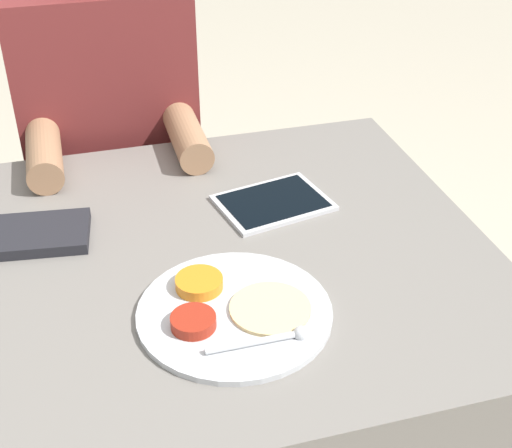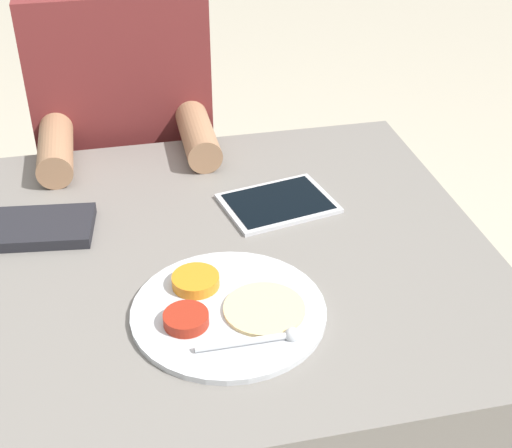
{
  "view_description": "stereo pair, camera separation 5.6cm",
  "coord_description": "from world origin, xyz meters",
  "px_view_note": "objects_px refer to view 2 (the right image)",
  "views": [
    {
      "loc": [
        -0.11,
        -0.96,
        1.42
      ],
      "look_at": [
        0.15,
        -0.03,
        0.78
      ],
      "focal_mm": 50.0,
      "sensor_mm": 36.0,
      "label": 1
    },
    {
      "loc": [
        -0.06,
        -0.97,
        1.42
      ],
      "look_at": [
        0.15,
        -0.03,
        0.78
      ],
      "focal_mm": 50.0,
      "sensor_mm": 36.0,
      "label": 2
    }
  ],
  "objects_px": {
    "thali_tray": "(226,310)",
    "person_diner": "(131,178)",
    "red_notebook": "(37,228)",
    "tablet_device": "(278,203)"
  },
  "relations": [
    {
      "from": "thali_tray",
      "to": "tablet_device",
      "type": "distance_m",
      "value": 0.32
    },
    {
      "from": "red_notebook",
      "to": "tablet_device",
      "type": "relative_size",
      "value": 0.93
    },
    {
      "from": "thali_tray",
      "to": "tablet_device",
      "type": "bearing_deg",
      "value": 62.21
    },
    {
      "from": "red_notebook",
      "to": "person_diner",
      "type": "xyz_separation_m",
      "value": [
        0.18,
        0.44,
        -0.17
      ]
    },
    {
      "from": "thali_tray",
      "to": "person_diner",
      "type": "height_order",
      "value": "person_diner"
    },
    {
      "from": "tablet_device",
      "to": "thali_tray",
      "type": "bearing_deg",
      "value": -117.79
    },
    {
      "from": "tablet_device",
      "to": "person_diner",
      "type": "bearing_deg",
      "value": 119.99
    },
    {
      "from": "thali_tray",
      "to": "person_diner",
      "type": "bearing_deg",
      "value": 98.46
    },
    {
      "from": "red_notebook",
      "to": "tablet_device",
      "type": "xyz_separation_m",
      "value": [
        0.43,
        -0.0,
        -0.0
      ]
    },
    {
      "from": "red_notebook",
      "to": "tablet_device",
      "type": "bearing_deg",
      "value": -0.31
    }
  ]
}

